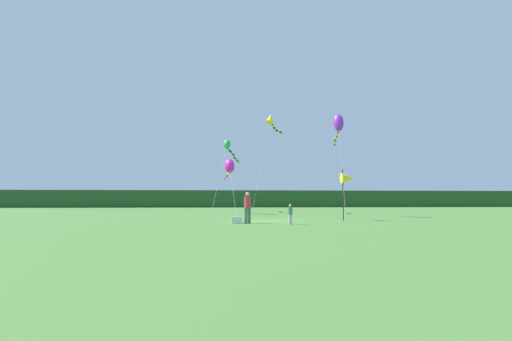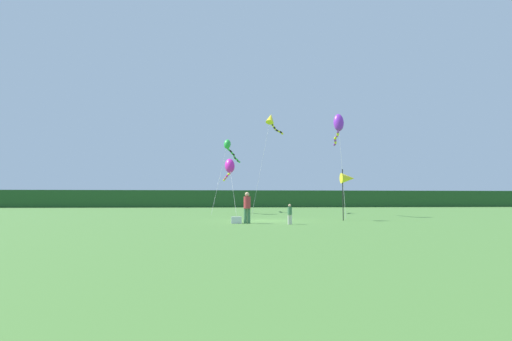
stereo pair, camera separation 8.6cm
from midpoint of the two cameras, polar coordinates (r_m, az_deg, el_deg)
name	(u,v)px [view 2 (the right image)]	position (r m, az deg, el deg)	size (l,w,h in m)	color
ground_plane	(264,221)	(25.65, 1.32, -7.34)	(120.00, 120.00, 0.00)	#477533
distant_treeline	(236,199)	(70.51, -2.84, -4.16)	(108.00, 2.58, 3.03)	#234C23
person_adult	(247,206)	(22.51, -1.20, -5.20)	(0.40, 0.40, 1.80)	#3F724C
person_child	(290,213)	(21.90, 5.07, -6.21)	(0.25, 0.25, 1.12)	silver
cooler_box	(236,220)	(22.62, -2.78, -7.25)	(0.59, 0.31, 0.39)	silver
banner_flag_pole	(348,179)	(26.52, 13.33, -1.18)	(0.90, 0.70, 3.39)	black
kite_yellow	(271,120)	(40.39, 2.31, 7.35)	(3.97, 6.38, 10.28)	#B2B2B2
kite_magenta	(230,167)	(37.42, -3.83, 0.54)	(1.18, 7.25, 5.47)	#B2B2B2
kite_purple	(338,125)	(32.79, 12.01, 6.53)	(1.12, 5.67, 8.41)	#B2B2B2
kite_green	(229,147)	(43.01, -3.91, 3.40)	(3.23, 9.53, 8.03)	#B2B2B2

